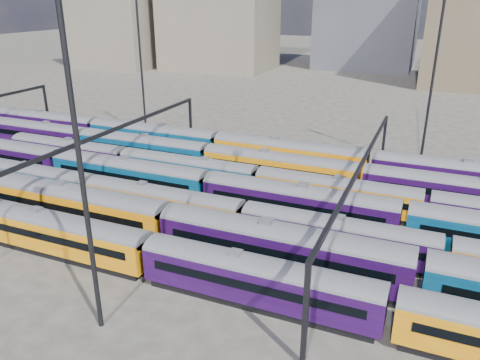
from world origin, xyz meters
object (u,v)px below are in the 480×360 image
at_px(mast_2, 78,147).
at_px(rake_2, 163,200).
at_px(rake_1, 280,243).
at_px(rake_0, 258,276).

bearing_deg(mast_2, rake_2, 106.22).
bearing_deg(rake_2, rake_1, -18.42).
xyz_separation_m(rake_1, mast_2, (-10.06, -12.00, 11.01)).
distance_m(rake_1, rake_2, 15.83).
distance_m(rake_0, rake_1, 5.02).
relative_size(rake_0, rake_1, 0.88).
distance_m(rake_0, mast_2, 16.64).
xyz_separation_m(rake_0, rake_1, (0.16, 5.00, 0.37)).
xyz_separation_m(rake_2, mast_2, (4.95, -17.00, 11.54)).
height_order(rake_0, mast_2, mast_2).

